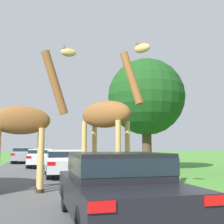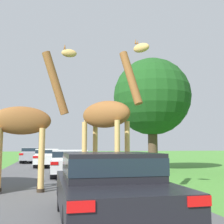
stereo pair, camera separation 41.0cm
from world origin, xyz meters
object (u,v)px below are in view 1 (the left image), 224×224
car_queue_left (40,157)px  tree_left_edge (146,97)px  giraffe_near_road (108,118)px  car_far_ahead (23,154)px  giraffe_companion (25,122)px  car_lead_maroon (117,185)px  car_queue_right (65,162)px

car_queue_left → tree_left_edge: 8.87m
giraffe_near_road → car_far_ahead: bearing=-122.0°
giraffe_near_road → tree_left_edge: (4.57, 7.84, 2.23)m
car_queue_left → giraffe_companion: bearing=-93.2°
giraffe_near_road → car_lead_maroon: giraffe_near_road is taller
car_lead_maroon → car_far_ahead: bearing=97.2°
car_queue_right → car_far_ahead: car_far_ahead is taller
car_far_ahead → car_lead_maroon: bearing=-82.8°
giraffe_near_road → tree_left_edge: size_ratio=0.69×
car_lead_maroon → tree_left_edge: bearing=65.2°
car_lead_maroon → car_queue_left: car_lead_maroon is taller
giraffe_near_road → car_queue_right: size_ratio=1.24×
car_queue_left → tree_left_edge: tree_left_edge is taller
car_queue_right → car_queue_left: size_ratio=0.85×
tree_left_edge → car_queue_left: bearing=146.8°
giraffe_companion → car_queue_right: size_ratio=1.29×
car_queue_left → car_lead_maroon: bearing=-85.2°
giraffe_companion → car_queue_left: size_ratio=1.10×
giraffe_near_road → car_far_ahead: (-3.42, 17.58, -1.72)m
car_queue_right → giraffe_near_road: bearing=-80.0°
car_queue_right → car_far_ahead: 12.56m
car_far_ahead → car_queue_right: bearing=-78.5°
car_lead_maroon → tree_left_edge: size_ratio=0.58×
car_queue_right → car_far_ahead: bearing=101.5°
car_lead_maroon → giraffe_companion: bearing=114.7°
car_lead_maroon → car_queue_right: car_lead_maroon is taller
giraffe_companion → car_queue_left: giraffe_companion is taller
car_lead_maroon → car_queue_right: 8.87m
car_queue_right → car_far_ahead: (-2.49, 12.31, 0.04)m
car_far_ahead → giraffe_near_road: bearing=-79.0°
car_far_ahead → tree_left_edge: (7.99, -9.74, 3.95)m
giraffe_companion → car_lead_maroon: bearing=21.9°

